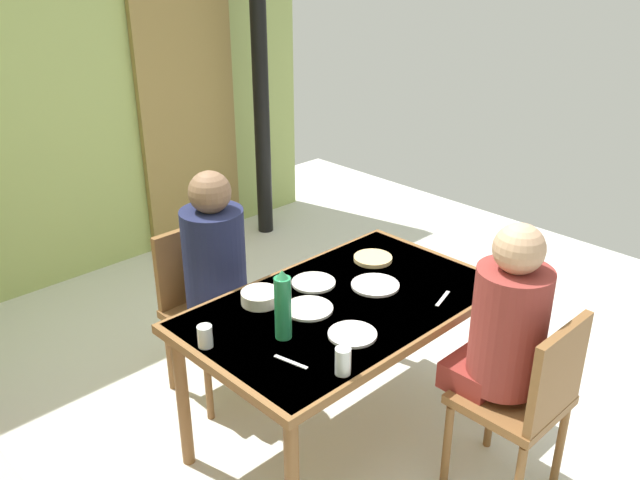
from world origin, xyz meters
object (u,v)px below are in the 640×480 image
Objects in this scene: dining_table at (344,316)px; water_bottle_green_near at (283,306)px; person_far_diner at (216,259)px; chair_near_diner at (527,398)px; serving_bowl_center at (260,297)px; chair_far_diner at (204,301)px; person_near_diner at (506,324)px.

dining_table is 4.70× the size of water_bottle_green_near.
water_bottle_green_near is (-0.16, -0.67, 0.09)m from person_far_diner.
person_far_diner is (-0.47, 1.42, 0.28)m from chair_near_diner.
serving_bowl_center is (-0.53, 1.03, 0.26)m from chair_near_diner.
person_far_diner is at bearing 108.50° from chair_near_diner.
person_far_diner is (-0.00, -0.14, 0.28)m from chair_far_diner.
chair_near_diner is 1.13× the size of person_near_diner.
serving_bowl_center is (-0.27, 0.25, 0.10)m from dining_table.
person_near_diner is at bearing 90.00° from chair_near_diner.
water_bottle_green_near reaches higher than serving_bowl_center.
serving_bowl_center is (-0.53, 0.89, -0.03)m from person_near_diner.
water_bottle_green_near is (-0.64, 0.75, 0.37)m from chair_near_diner.
person_far_diner reaches higher than chair_near_diner.
person_far_diner reaches higher than water_bottle_green_near.
water_bottle_green_near is at bearing 76.40° from person_far_diner.
person_near_diner is at bearing -59.42° from serving_bowl_center.
person_far_diner is 4.53× the size of serving_bowl_center.
water_bottle_green_near reaches higher than chair_far_diner.
water_bottle_green_near is (-0.37, -0.03, 0.21)m from dining_table.
serving_bowl_center is at bearing 84.34° from chair_far_diner.
serving_bowl_center reaches higher than dining_table.
water_bottle_green_near reaches higher than dining_table.
chair_near_diner is 1.13× the size of person_far_diner.
chair_far_diner is at bearing 108.50° from person_near_diner.
person_near_diner is at bearing -44.09° from water_bottle_green_near.
chair_near_diner is 0.31m from person_near_diner.
dining_table is at bearing -43.31° from serving_bowl_center.
water_bottle_green_near is at bearing -111.58° from serving_bowl_center.
chair_near_diner is (0.26, -0.78, -0.16)m from dining_table.
dining_table is at bearing 112.17° from person_near_diner.
serving_bowl_center is at bearing 136.69° from dining_table.
chair_far_diner is at bearing 105.34° from dining_table.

